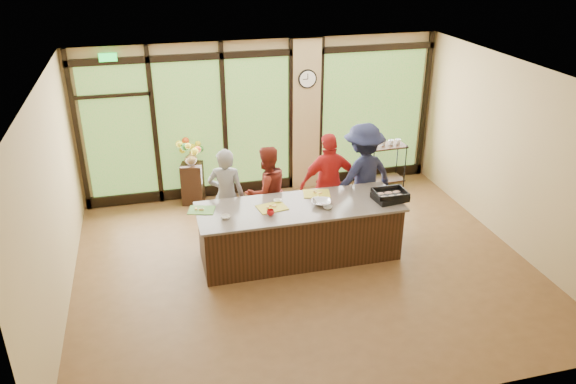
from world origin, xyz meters
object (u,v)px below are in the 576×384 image
island_base (300,233)px  roasting_pan (390,197)px  cook_left (226,196)px  flower_stand (193,183)px  cook_right (363,176)px  bar_cart (386,160)px

island_base → roasting_pan: 1.54m
roasting_pan → cook_left: bearing=151.3°
island_base → flower_stand: size_ratio=3.91×
cook_right → flower_stand: cook_right is taller
bar_cart → cook_right: bearing=-129.9°
bar_cart → roasting_pan: bearing=-115.0°
cook_left → cook_right: (2.36, -0.06, 0.12)m
cook_right → flower_stand: (-2.79, 1.68, -0.55)m
roasting_pan → flower_stand: 3.93m
cook_left → cook_right: cook_right is taller
island_base → cook_left: bearing=141.3°
cook_right → flower_stand: bearing=-47.7°
cook_right → bar_cart: size_ratio=1.84×
bar_cart → island_base: bearing=-140.6°
cook_left → cook_right: bearing=-163.8°
cook_right → bar_cart: cook_right is taller
flower_stand → bar_cart: 3.86m
roasting_pan → island_base: bearing=166.8°
island_base → roasting_pan: size_ratio=6.16×
island_base → flower_stand: 2.85m
island_base → cook_right: cook_right is taller
cook_left → flower_stand: bearing=-57.9°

